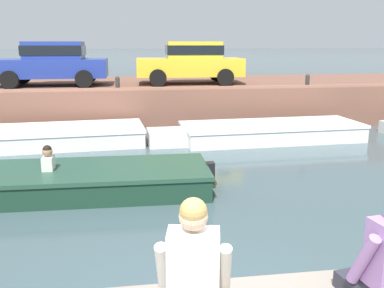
% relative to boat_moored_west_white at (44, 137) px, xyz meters
% --- Properties ---
extents(ground_plane, '(400.00, 400.00, 0.00)m').
position_rel_boat_moored_west_white_xyz_m(ground_plane, '(3.34, -3.86, -0.25)').
color(ground_plane, '#3D5156').
extents(far_quay_wall, '(60.00, 6.00, 1.38)m').
position_rel_boat_moored_west_white_xyz_m(far_quay_wall, '(3.34, 4.46, 0.43)').
color(far_quay_wall, brown).
rests_on(far_quay_wall, ground).
extents(far_wall_coping, '(60.00, 0.24, 0.08)m').
position_rel_boat_moored_west_white_xyz_m(far_wall_coping, '(3.34, 1.58, 1.16)').
color(far_wall_coping, '#925F4C').
rests_on(far_wall_coping, far_quay_wall).
extents(boat_moored_west_white, '(6.18, 2.41, 0.51)m').
position_rel_boat_moored_west_white_xyz_m(boat_moored_west_white, '(0.00, 0.00, 0.00)').
color(boat_moored_west_white, white).
rests_on(boat_moored_west_white, ground).
extents(boat_moored_central_white, '(6.49, 2.16, 0.51)m').
position_rel_boat_moored_west_white_xyz_m(boat_moored_central_white, '(6.39, -0.25, 0.00)').
color(boat_moored_central_white, white).
rests_on(boat_moored_central_white, ground).
extents(motorboat_passing, '(5.82, 1.86, 0.99)m').
position_rel_boat_moored_west_white_xyz_m(motorboat_passing, '(1.34, -4.22, -0.00)').
color(motorboat_passing, '#193828').
rests_on(motorboat_passing, ground).
extents(car_left_inner_blue, '(3.90, 2.02, 1.54)m').
position_rel_boat_moored_west_white_xyz_m(car_left_inner_blue, '(-0.22, 3.53, 1.97)').
color(car_left_inner_blue, '#233893').
rests_on(car_left_inner_blue, far_quay_wall).
extents(car_centre_yellow, '(3.91, 2.08, 1.54)m').
position_rel_boat_moored_west_white_xyz_m(car_centre_yellow, '(4.73, 3.53, 1.97)').
color(car_centre_yellow, yellow).
rests_on(car_centre_yellow, far_quay_wall).
extents(mooring_bollard_mid, '(0.15, 0.15, 0.45)m').
position_rel_boat_moored_west_white_xyz_m(mooring_bollard_mid, '(2.07, 1.71, 1.36)').
color(mooring_bollard_mid, '#2D2B28').
rests_on(mooring_bollard_mid, far_quay_wall).
extents(mooring_bollard_east, '(0.15, 0.15, 0.45)m').
position_rel_boat_moored_west_white_xyz_m(mooring_bollard_east, '(8.54, 1.71, 1.36)').
color(mooring_bollard_east, '#2D2B28').
rests_on(mooring_bollard_east, far_quay_wall).
extents(person_seated_left, '(0.57, 0.59, 0.97)m').
position_rel_boat_moored_west_white_xyz_m(person_seated_left, '(2.86, -9.69, 1.03)').
color(person_seated_left, '#282833').
rests_on(person_seated_left, near_quay).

